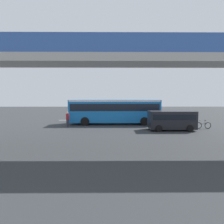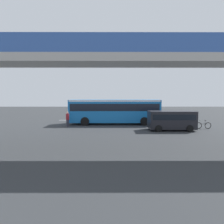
{
  "view_description": "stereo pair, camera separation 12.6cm",
  "coord_description": "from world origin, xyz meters",
  "px_view_note": "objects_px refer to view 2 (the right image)",
  "views": [
    {
      "loc": [
        -0.79,
        25.03,
        3.62
      ],
      "look_at": [
        -0.99,
        1.0,
        1.6
      ],
      "focal_mm": 30.39,
      "sensor_mm": 36.0,
      "label": 1
    },
    {
      "loc": [
        -0.91,
        25.03,
        3.62
      ],
      "look_at": [
        -0.99,
        1.0,
        1.6
      ],
      "focal_mm": 30.39,
      "sensor_mm": 36.0,
      "label": 2
    }
  ],
  "objects_px": {
    "parked_van": "(171,119)",
    "city_bus": "(114,110)",
    "bicycle_blue": "(183,124)",
    "bicycle_black": "(203,125)",
    "pedestrian": "(68,119)"
  },
  "relations": [
    {
      "from": "bicycle_blue",
      "to": "parked_van",
      "type": "bearing_deg",
      "value": 44.14
    },
    {
      "from": "parked_van",
      "to": "bicycle_black",
      "type": "bearing_deg",
      "value": -167.69
    },
    {
      "from": "city_bus",
      "to": "pedestrian",
      "type": "height_order",
      "value": "city_bus"
    },
    {
      "from": "parked_van",
      "to": "city_bus",
      "type": "bearing_deg",
      "value": -36.96
    },
    {
      "from": "parked_van",
      "to": "bicycle_black",
      "type": "distance_m",
      "value": 4.01
    },
    {
      "from": "city_bus",
      "to": "parked_van",
      "type": "relative_size",
      "value": 2.4
    },
    {
      "from": "city_bus",
      "to": "pedestrian",
      "type": "relative_size",
      "value": 6.44
    },
    {
      "from": "bicycle_black",
      "to": "pedestrian",
      "type": "distance_m",
      "value": 15.46
    },
    {
      "from": "bicycle_black",
      "to": "pedestrian",
      "type": "xyz_separation_m",
      "value": [
        15.39,
        -1.42,
        0.51
      ]
    },
    {
      "from": "parked_van",
      "to": "bicycle_black",
      "type": "height_order",
      "value": "parked_van"
    },
    {
      "from": "parked_van",
      "to": "pedestrian",
      "type": "xyz_separation_m",
      "value": [
        11.55,
        -2.25,
        -0.3
      ]
    },
    {
      "from": "bicycle_blue",
      "to": "bicycle_black",
      "type": "bearing_deg",
      "value": 152.1
    },
    {
      "from": "city_bus",
      "to": "parked_van",
      "type": "height_order",
      "value": "city_bus"
    },
    {
      "from": "city_bus",
      "to": "bicycle_blue",
      "type": "bearing_deg",
      "value": 161.47
    },
    {
      "from": "city_bus",
      "to": "pedestrian",
      "type": "xyz_separation_m",
      "value": [
        5.57,
        2.25,
        -1.0
      ]
    }
  ]
}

